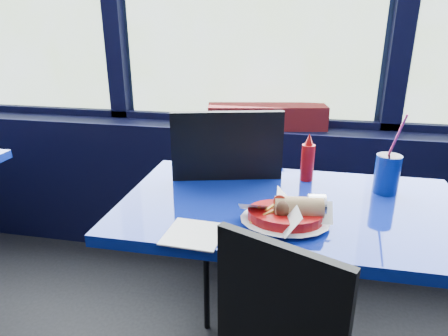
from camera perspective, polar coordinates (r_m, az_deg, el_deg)
window_sill at (r=2.39m, az=2.80°, el=-3.26°), size 5.00×0.26×0.80m
near_table at (r=1.52m, az=9.17°, el=-11.22°), size 1.20×0.70×0.75m
chair_near_back at (r=1.80m, az=2.23°, el=-4.83°), size 0.57×0.57×1.03m
planter_box at (r=2.20m, az=6.15°, el=7.31°), size 0.66×0.28×0.13m
food_basket at (r=1.28m, az=8.95°, el=-6.57°), size 0.30×0.30×0.09m
ketchup_bottle at (r=1.62m, az=11.86°, el=1.17°), size 0.05×0.05×0.20m
soda_cup at (r=1.59m, az=22.28°, el=-0.67°), size 0.09×0.09×0.31m
napkin at (r=1.22m, az=-4.32°, el=-9.38°), size 0.18×0.18×0.00m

